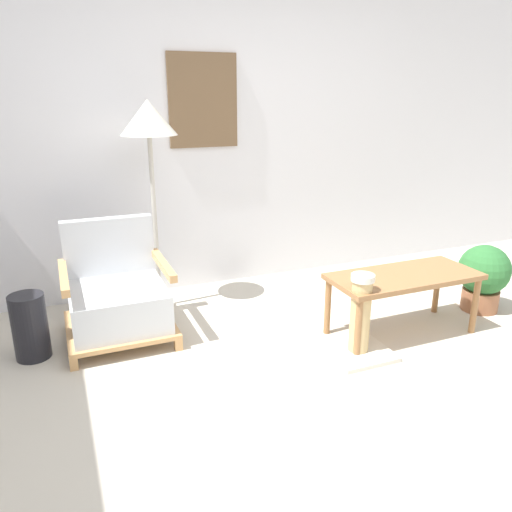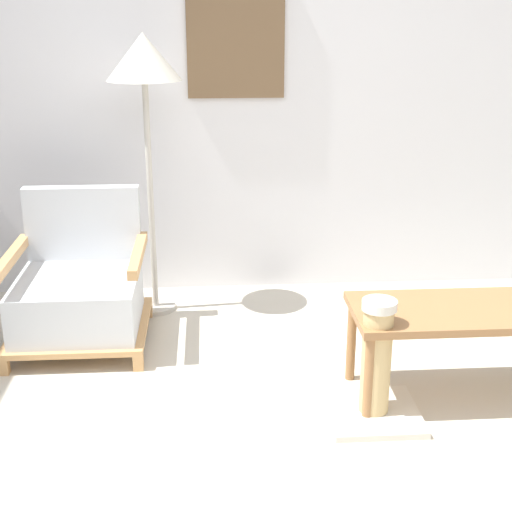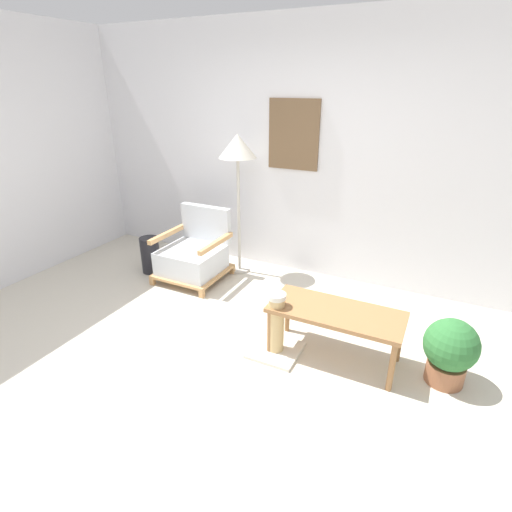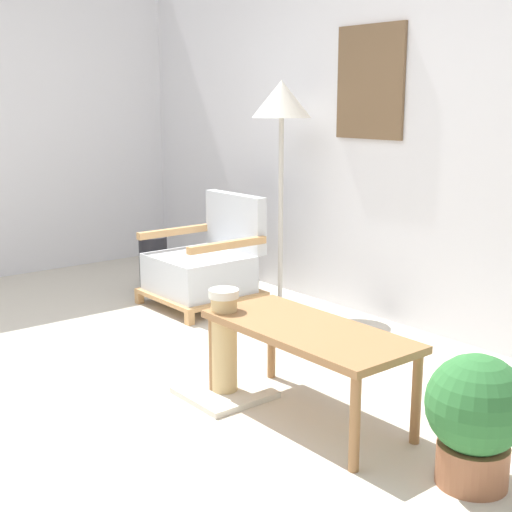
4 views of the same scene
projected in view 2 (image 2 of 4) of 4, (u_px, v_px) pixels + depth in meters
The scene contains 6 objects.
ground_plane at pixel (326, 510), 2.53m from camera, with size 14.00×14.00×0.00m, color beige.
wall_back at pixel (272, 69), 4.17m from camera, with size 8.00×0.09×2.70m.
armchair at pixel (79, 292), 3.73m from camera, with size 0.70×0.69×0.78m.
floor_lamp at pixel (144, 70), 3.77m from camera, with size 0.40×0.40×1.57m.
coffee_table at pixel (468, 318), 3.16m from camera, with size 1.03×0.46×0.44m.
scratching_post at pixel (375, 376), 3.05m from camera, with size 0.40×0.40×0.55m.
Camera 2 is at (-0.39, -2.07, 1.69)m, focal length 50.00 mm.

